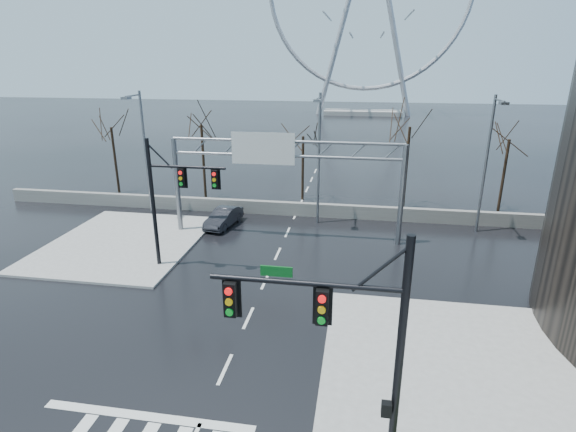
% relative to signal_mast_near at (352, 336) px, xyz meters
% --- Properties ---
extents(ground, '(260.00, 260.00, 0.00)m').
position_rel_signal_mast_near_xyz_m(ground, '(-5.14, 4.04, -4.87)').
color(ground, black).
rests_on(ground, ground).
extents(sidewalk_right_ext, '(12.00, 10.00, 0.15)m').
position_rel_signal_mast_near_xyz_m(sidewalk_right_ext, '(4.86, 6.04, -4.80)').
color(sidewalk_right_ext, gray).
rests_on(sidewalk_right_ext, ground).
extents(sidewalk_far, '(10.00, 12.00, 0.15)m').
position_rel_signal_mast_near_xyz_m(sidewalk_far, '(-16.14, 16.04, -4.80)').
color(sidewalk_far, gray).
rests_on(sidewalk_far, ground).
extents(barrier_wall, '(52.00, 0.50, 1.10)m').
position_rel_signal_mast_near_xyz_m(barrier_wall, '(-5.14, 24.04, -4.32)').
color(barrier_wall, slate).
rests_on(barrier_wall, ground).
extents(signal_mast_near, '(5.52, 0.41, 8.00)m').
position_rel_signal_mast_near_xyz_m(signal_mast_near, '(0.00, 0.00, 0.00)').
color(signal_mast_near, black).
rests_on(signal_mast_near, ground).
extents(signal_mast_far, '(4.72, 0.41, 8.00)m').
position_rel_signal_mast_near_xyz_m(signal_mast_far, '(-11.01, 13.00, -0.04)').
color(signal_mast_far, black).
rests_on(signal_mast_far, ground).
extents(sign_gantry, '(16.36, 0.40, 7.60)m').
position_rel_signal_mast_near_xyz_m(sign_gantry, '(-5.52, 19.00, 0.31)').
color(sign_gantry, slate).
rests_on(sign_gantry, ground).
extents(streetlight_left, '(0.50, 2.55, 10.00)m').
position_rel_signal_mast_near_xyz_m(streetlight_left, '(-17.14, 22.20, 1.01)').
color(streetlight_left, slate).
rests_on(streetlight_left, ground).
extents(streetlight_mid, '(0.50, 2.55, 10.00)m').
position_rel_signal_mast_near_xyz_m(streetlight_mid, '(-3.14, 22.20, 1.01)').
color(streetlight_mid, slate).
rests_on(streetlight_mid, ground).
extents(streetlight_right, '(0.50, 2.55, 10.00)m').
position_rel_signal_mast_near_xyz_m(streetlight_right, '(8.86, 22.20, 1.01)').
color(streetlight_right, slate).
rests_on(streetlight_right, ground).
extents(tree_far_left, '(3.50, 3.50, 7.00)m').
position_rel_signal_mast_near_xyz_m(tree_far_left, '(-23.14, 28.04, 0.70)').
color(tree_far_left, black).
rests_on(tree_far_left, ground).
extents(tree_left, '(3.75, 3.75, 7.50)m').
position_rel_signal_mast_near_xyz_m(tree_left, '(-14.14, 27.54, 1.10)').
color(tree_left, black).
rests_on(tree_left, ground).
extents(tree_center, '(3.25, 3.25, 6.50)m').
position_rel_signal_mast_near_xyz_m(tree_center, '(-5.14, 28.54, 0.30)').
color(tree_center, black).
rests_on(tree_center, ground).
extents(tree_right, '(3.90, 3.90, 7.80)m').
position_rel_signal_mast_near_xyz_m(tree_right, '(3.86, 27.54, 1.34)').
color(tree_right, black).
rests_on(tree_right, ground).
extents(tree_far_right, '(3.40, 3.40, 6.80)m').
position_rel_signal_mast_near_xyz_m(tree_far_right, '(11.86, 28.04, 0.54)').
color(tree_far_right, black).
rests_on(tree_far_right, ground).
extents(car, '(2.18, 4.41, 1.39)m').
position_rel_signal_mast_near_xyz_m(car, '(-10.25, 20.60, -4.18)').
color(car, black).
rests_on(car, ground).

